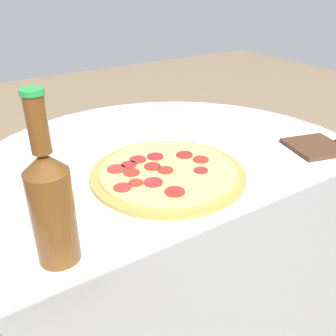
{
  "coord_description": "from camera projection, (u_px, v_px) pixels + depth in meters",
  "views": [
    {
      "loc": [
        0.45,
        0.66,
        1.15
      ],
      "look_at": [
        0.04,
        0.01,
        0.75
      ],
      "focal_mm": 40.0,
      "sensor_mm": 36.0,
      "label": 1
    }
  ],
  "objects": [
    {
      "name": "pizza",
      "position": [
        167.0,
        173.0,
        0.87
      ],
      "size": [
        0.36,
        0.36,
        0.02
      ],
      "color": "#B77F3D",
      "rests_on": "table"
    },
    {
      "name": "table",
      "position": [
        177.0,
        235.0,
        1.0
      ],
      "size": [
        1.05,
        1.05,
        0.73
      ],
      "color": "silver",
      "rests_on": "ground_plane"
    },
    {
      "name": "beer_bottle",
      "position": [
        51.0,
        203.0,
        0.58
      ],
      "size": [
        0.07,
        0.07,
        0.29
      ],
      "color": "#563314",
      "rests_on": "table"
    },
    {
      "name": "pizza_paddle",
      "position": [
        327.0,
        145.0,
        1.02
      ],
      "size": [
        0.3,
        0.16,
        0.02
      ],
      "rotation": [
        0.0,
        0.0,
        2.88
      ],
      "color": "#422819",
      "rests_on": "table"
    }
  ]
}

